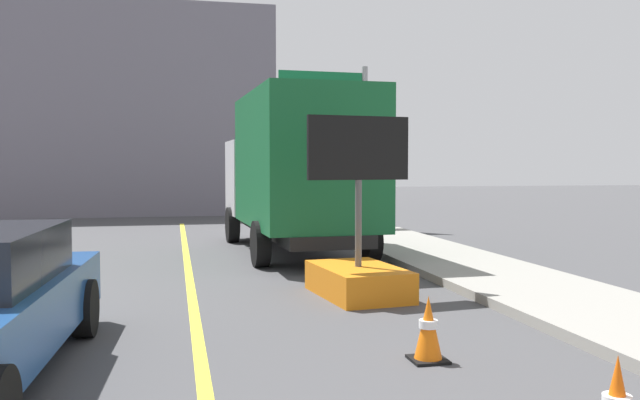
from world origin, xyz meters
TOP-DOWN VIEW (x-y plane):
  - arrow_board_trailer at (2.45, 10.71)m, footprint 1.60×1.92m
  - box_truck at (2.42, 15.72)m, footprint 2.71×6.81m
  - highway_guide_sign at (4.73, 20.89)m, footprint 2.79×0.25m
  - far_building_block at (-3.88, 32.11)m, footprint 15.21×9.70m
  - traffic_cone_mid_lane at (2.23, 7.36)m, footprint 0.36×0.36m

SIDE VIEW (x-z plane):
  - traffic_cone_mid_lane at x=2.23m, z-range -0.01..0.65m
  - arrow_board_trailer at x=2.45m, z-range -0.87..1.83m
  - box_truck at x=2.42m, z-range 0.13..3.60m
  - highway_guide_sign at x=4.73m, z-range 0.92..5.92m
  - far_building_block at x=-3.88m, z-range 0.00..8.27m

